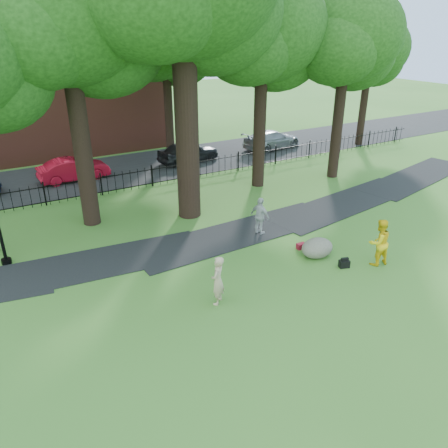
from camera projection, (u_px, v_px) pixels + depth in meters
ground at (272, 278)px, 16.49m from camera, size 120.00×120.00×0.00m
footpath at (239, 233)px, 20.01m from camera, size 36.07×3.85×0.03m
street at (130, 169)px, 29.06m from camera, size 80.00×7.00×0.02m
iron_fence at (152, 176)px, 25.67m from camera, size 44.00×0.04×1.20m
brick_building at (31, 67)px, 31.01m from camera, size 18.00×8.00×12.00m
tree_row at (181, 38)px, 19.94m from camera, size 26.82×7.96×12.42m
woman at (218, 280)px, 14.66m from camera, size 0.76×0.75×1.77m
man at (379, 242)px, 17.07m from camera, size 1.04×0.86×1.93m
pedestrian at (260, 216)px, 19.62m from camera, size 0.70×1.11×1.76m
boulder at (317, 247)px, 17.93m from camera, size 1.71×1.54×0.82m
backpack at (344, 264)px, 17.17m from camera, size 0.46×0.36×0.30m
red_bag at (301, 246)px, 18.59m from camera, size 0.38×0.25×0.26m
red_sedan at (74, 169)px, 26.64m from camera, size 4.26×1.68×1.38m
grey_car at (188, 152)px, 30.19m from camera, size 4.50×2.27×1.47m
silver_car at (272, 140)px, 33.49m from camera, size 5.11×2.63×1.42m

